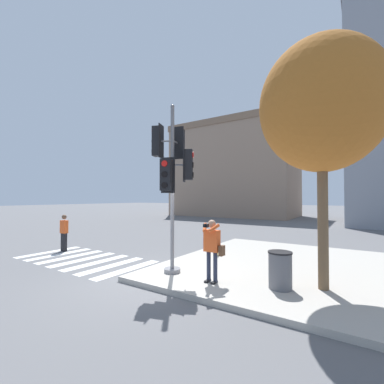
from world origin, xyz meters
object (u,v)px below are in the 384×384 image
(fire_hydrant, at_px, (216,246))
(street_tree, at_px, (322,106))
(traffic_signal_pole, at_px, (173,168))
(pedestrian_distant, at_px, (64,232))
(person_photographer, at_px, (212,245))
(trash_bin, at_px, (280,270))

(fire_hydrant, bearing_deg, street_tree, -25.00)
(traffic_signal_pole, distance_m, fire_hydrant, 3.90)
(pedestrian_distant, bearing_deg, person_photographer, -3.09)
(traffic_signal_pole, relative_size, person_photographer, 3.08)
(traffic_signal_pole, xyz_separation_m, person_photographer, (1.42, -0.13, -2.13))
(traffic_signal_pole, bearing_deg, fire_hydrant, 90.23)
(fire_hydrant, bearing_deg, traffic_signal_pole, -89.77)
(traffic_signal_pole, distance_m, street_tree, 4.25)
(person_photographer, distance_m, trash_bin, 1.77)
(traffic_signal_pole, relative_size, street_tree, 0.82)
(traffic_signal_pole, bearing_deg, street_tree, 12.95)
(person_photographer, distance_m, fire_hydrant, 3.27)
(person_photographer, relative_size, trash_bin, 1.81)
(person_photographer, distance_m, street_tree, 4.42)
(pedestrian_distant, xyz_separation_m, fire_hydrant, (6.26, 2.45, -0.38))
(pedestrian_distant, relative_size, trash_bin, 1.79)
(pedestrian_distant, height_order, trash_bin, pedestrian_distant)
(person_photographer, bearing_deg, trash_bin, 17.04)
(traffic_signal_pole, height_order, trash_bin, traffic_signal_pole)
(person_photographer, height_order, trash_bin, person_photographer)
(pedestrian_distant, distance_m, fire_hydrant, 6.73)
(person_photographer, distance_m, pedestrian_distant, 7.70)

